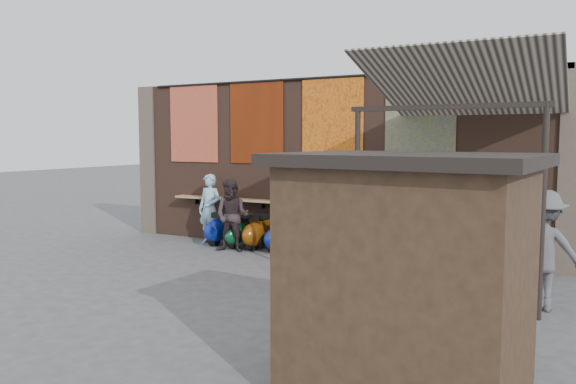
% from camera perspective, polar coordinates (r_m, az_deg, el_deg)
% --- Properties ---
extents(ground, '(70.00, 70.00, 0.00)m').
position_cam_1_polar(ground, '(11.04, -2.27, -8.20)').
color(ground, '#474749').
rests_on(ground, ground).
extents(brick_wall, '(10.00, 0.40, 4.00)m').
position_cam_1_polar(brick_wall, '(13.14, 3.65, 2.80)').
color(brick_wall, brown).
rests_on(brick_wall, ground).
extents(pier_left, '(0.50, 0.50, 4.00)m').
position_cam_1_polar(pier_left, '(16.00, -13.59, 3.13)').
color(pier_left, '#4C4238').
rests_on(pier_left, ground).
extents(pier_right, '(0.50, 0.50, 4.00)m').
position_cam_1_polar(pier_right, '(11.97, 26.97, 1.96)').
color(pier_right, '#4C4238').
rests_on(pier_right, ground).
extents(eating_counter, '(8.00, 0.32, 0.05)m').
position_cam_1_polar(eating_counter, '(12.88, 2.95, -1.27)').
color(eating_counter, '#9E7A51').
rests_on(eating_counter, brick_wall).
extents(shelf_box, '(0.55, 0.29, 0.24)m').
position_cam_1_polar(shelf_box, '(12.19, 10.44, -1.05)').
color(shelf_box, white).
rests_on(shelf_box, eating_counter).
extents(tapestry_redgold, '(1.50, 0.02, 2.00)m').
position_cam_1_polar(tapestry_redgold, '(14.81, -9.57, 6.90)').
color(tapestry_redgold, maroon).
rests_on(tapestry_redgold, brick_wall).
extents(tapestry_sun, '(1.50, 0.02, 2.00)m').
position_cam_1_polar(tapestry_sun, '(13.73, -3.23, 7.09)').
color(tapestry_sun, '#BA390A').
rests_on(tapestry_sun, brick_wall).
extents(tapestry_orange, '(1.50, 0.02, 2.00)m').
position_cam_1_polar(tapestry_orange, '(12.81, 4.50, 7.20)').
color(tapestry_orange, orange).
rests_on(tapestry_orange, brick_wall).
extents(tapestry_multi, '(1.50, 0.02, 2.00)m').
position_cam_1_polar(tapestry_multi, '(12.15, 13.25, 7.17)').
color(tapestry_multi, navy).
rests_on(tapestry_multi, brick_wall).
extents(hang_rail, '(9.50, 0.06, 0.06)m').
position_cam_1_polar(hang_rail, '(12.99, 3.28, 11.52)').
color(hang_rail, black).
rests_on(hang_rail, brick_wall).
extents(scooter_stool_0, '(0.38, 0.85, 0.80)m').
position_cam_1_polar(scooter_stool_0, '(13.96, -6.89, -3.67)').
color(scooter_stool_0, navy).
rests_on(scooter_stool_0, ground).
extents(scooter_stool_1, '(0.35, 0.78, 0.74)m').
position_cam_1_polar(scooter_stool_1, '(13.56, -4.99, -4.06)').
color(scooter_stool_1, '#0F4D2D').
rests_on(scooter_stool_1, ground).
extents(scooter_stool_2, '(0.39, 0.87, 0.83)m').
position_cam_1_polar(scooter_stool_2, '(13.33, -3.03, -4.01)').
color(scooter_stool_2, '#7E400B').
rests_on(scooter_stool_2, ground).
extents(scooter_stool_3, '(0.34, 0.75, 0.71)m').
position_cam_1_polar(scooter_stool_3, '(13.04, -1.07, -4.48)').
color(scooter_stool_3, navy).
rests_on(scooter_stool_3, ground).
extents(scooter_stool_4, '(0.36, 0.80, 0.76)m').
position_cam_1_polar(scooter_stool_4, '(12.82, 1.34, -4.55)').
color(scooter_stool_4, black).
rests_on(scooter_stool_4, ground).
extents(scooter_stool_5, '(0.33, 0.73, 0.69)m').
position_cam_1_polar(scooter_stool_5, '(12.55, 3.58, -4.93)').
color(scooter_stool_5, '#181245').
rests_on(scooter_stool_5, ground).
extents(scooter_stool_6, '(0.35, 0.79, 0.75)m').
position_cam_1_polar(scooter_stool_6, '(12.38, 6.04, -4.96)').
color(scooter_stool_6, navy).
rests_on(scooter_stool_6, ground).
extents(scooter_stool_7, '(0.32, 0.71, 0.68)m').
position_cam_1_polar(scooter_stool_7, '(12.15, 8.45, -5.35)').
color(scooter_stool_7, '#1A6B58').
rests_on(scooter_stool_7, ground).
extents(diner_left, '(0.65, 0.44, 1.74)m').
position_cam_1_polar(diner_left, '(14.03, -7.95, -1.72)').
color(diner_left, '#95BED9').
rests_on(diner_left, ground).
extents(diner_right, '(0.92, 0.79, 1.67)m').
position_cam_1_polar(diner_right, '(12.96, -5.70, -2.42)').
color(diner_right, '#2E2427').
rests_on(diner_right, ground).
extents(shopper_navy, '(1.09, 0.71, 1.72)m').
position_cam_1_polar(shopper_navy, '(9.35, 12.22, -5.43)').
color(shopper_navy, black).
rests_on(shopper_navy, ground).
extents(shopper_grey, '(1.20, 0.70, 1.83)m').
position_cam_1_polar(shopper_grey, '(9.38, 24.43, -5.40)').
color(shopper_grey, '#545459').
rests_on(shopper_grey, ground).
extents(shopper_tan, '(1.01, 1.00, 1.76)m').
position_cam_1_polar(shopper_tan, '(10.16, 10.56, -4.42)').
color(shopper_tan, '#826652').
rests_on(shopper_tan, ground).
extents(market_stall, '(2.29, 1.80, 2.34)m').
position_cam_1_polar(market_stall, '(5.75, 11.94, -9.11)').
color(market_stall, black).
rests_on(market_stall, ground).
extents(stall_roof, '(2.57, 2.07, 0.12)m').
position_cam_1_polar(stall_roof, '(5.57, 12.19, 3.24)').
color(stall_roof, black).
rests_on(stall_roof, market_stall).
extents(stall_sign, '(1.20, 0.15, 0.50)m').
position_cam_1_polar(stall_sign, '(6.42, 14.75, -2.85)').
color(stall_sign, gold).
rests_on(stall_sign, market_stall).
extents(stall_shelf, '(1.79, 0.26, 0.06)m').
position_cam_1_polar(stall_shelf, '(6.59, 14.57, -10.12)').
color(stall_shelf, '#473321').
rests_on(stall_shelf, market_stall).
extents(awning_canvas, '(3.20, 3.28, 0.97)m').
position_cam_1_polar(awning_canvas, '(10.38, 17.56, 10.43)').
color(awning_canvas, beige).
rests_on(awning_canvas, brick_wall).
extents(awning_ledger, '(3.30, 0.08, 0.12)m').
position_cam_1_polar(awning_ledger, '(11.98, 19.04, 11.61)').
color(awning_ledger, '#33261C').
rests_on(awning_ledger, brick_wall).
extents(awning_header, '(3.00, 0.08, 0.08)m').
position_cam_1_polar(awning_header, '(8.88, 15.68, 8.32)').
color(awning_header, black).
rests_on(awning_header, awning_post_left).
extents(awning_post_left, '(0.09, 0.09, 3.10)m').
position_cam_1_polar(awning_post_left, '(9.33, 7.01, -1.08)').
color(awning_post_left, black).
rests_on(awning_post_left, ground).
extents(awning_post_right, '(0.09, 0.09, 3.10)m').
position_cam_1_polar(awning_post_right, '(8.73, 24.43, -1.97)').
color(awning_post_right, black).
rests_on(awning_post_right, ground).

